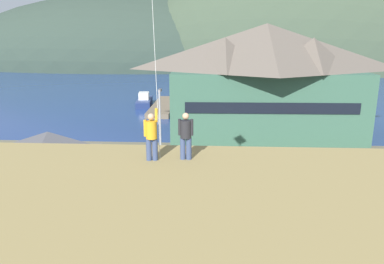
{
  "coord_description": "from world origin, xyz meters",
  "views": [
    {
      "loc": [
        1.56,
        -18.87,
        10.86
      ],
      "look_at": [
        0.0,
        9.0,
        3.54
      ],
      "focal_mm": 34.67,
      "sensor_mm": 36.0,
      "label": 1
    }
  ],
  "objects_px": {
    "storage_shed_near_lot": "(51,165)",
    "person_companion": "(186,135)",
    "parked_car_front_row_red": "(149,177)",
    "moored_boat_outer_mooring": "(187,100)",
    "harbor_lodge": "(265,76)",
    "parked_car_corner_spot": "(265,178)",
    "parked_car_front_row_silver": "(262,216)",
    "person_kite_flyer": "(152,135)",
    "moored_boat_wharfside": "(144,101)",
    "parked_car_front_row_end": "(368,181)",
    "wharf_dock": "(164,106)",
    "parking_light_pole": "(160,123)",
    "parked_car_mid_row_near": "(138,208)"
  },
  "relations": [
    {
      "from": "harbor_lodge",
      "to": "parking_light_pole",
      "type": "height_order",
      "value": "harbor_lodge"
    },
    {
      "from": "parking_light_pole",
      "to": "storage_shed_near_lot",
      "type": "bearing_deg",
      "value": -133.52
    },
    {
      "from": "harbor_lodge",
      "to": "parked_car_front_row_silver",
      "type": "bearing_deg",
      "value": -97.35
    },
    {
      "from": "moored_boat_outer_mooring",
      "to": "parked_car_front_row_silver",
      "type": "relative_size",
      "value": 1.46
    },
    {
      "from": "parked_car_front_row_red",
      "to": "parked_car_mid_row_near",
      "type": "height_order",
      "value": "same"
    },
    {
      "from": "harbor_lodge",
      "to": "parking_light_pole",
      "type": "relative_size",
      "value": 3.29
    },
    {
      "from": "parked_car_corner_spot",
      "to": "parked_car_front_row_red",
      "type": "bearing_deg",
      "value": -177.13
    },
    {
      "from": "storage_shed_near_lot",
      "to": "parked_car_front_row_end",
      "type": "bearing_deg",
      "value": 5.25
    },
    {
      "from": "parked_car_front_row_red",
      "to": "moored_boat_outer_mooring",
      "type": "bearing_deg",
      "value": 89.42
    },
    {
      "from": "parking_light_pole",
      "to": "harbor_lodge",
      "type": "bearing_deg",
      "value": 49.57
    },
    {
      "from": "storage_shed_near_lot",
      "to": "person_companion",
      "type": "relative_size",
      "value": 3.95
    },
    {
      "from": "harbor_lodge",
      "to": "parked_car_corner_spot",
      "type": "bearing_deg",
      "value": -96.64
    },
    {
      "from": "parked_car_front_row_silver",
      "to": "parked_car_front_row_red",
      "type": "bearing_deg",
      "value": 143.51
    },
    {
      "from": "parked_car_front_row_red",
      "to": "parked_car_mid_row_near",
      "type": "xyz_separation_m",
      "value": [
        0.15,
        -4.87,
        0.0
      ]
    },
    {
      "from": "moored_boat_wharfside",
      "to": "parking_light_pole",
      "type": "bearing_deg",
      "value": -76.92
    },
    {
      "from": "harbor_lodge",
      "to": "parked_car_front_row_red",
      "type": "relative_size",
      "value": 5.04
    },
    {
      "from": "harbor_lodge",
      "to": "parked_car_front_row_end",
      "type": "relative_size",
      "value": 4.95
    },
    {
      "from": "parked_car_front_row_red",
      "to": "person_companion",
      "type": "height_order",
      "value": "person_companion"
    },
    {
      "from": "parked_car_corner_spot",
      "to": "parked_car_front_row_end",
      "type": "bearing_deg",
      "value": -1.25
    },
    {
      "from": "storage_shed_near_lot",
      "to": "moored_boat_wharfside",
      "type": "bearing_deg",
      "value": 90.22
    },
    {
      "from": "parked_car_front_row_end",
      "to": "person_kite_flyer",
      "type": "xyz_separation_m",
      "value": [
        -13.08,
        -11.93,
        6.32
      ]
    },
    {
      "from": "wharf_dock",
      "to": "parked_car_front_row_red",
      "type": "xyz_separation_m",
      "value": [
        2.97,
        -30.81,
        0.71
      ]
    },
    {
      "from": "parked_car_front_row_silver",
      "to": "parked_car_mid_row_near",
      "type": "distance_m",
      "value": 7.14
    },
    {
      "from": "moored_boat_outer_mooring",
      "to": "parked_car_front_row_end",
      "type": "xyz_separation_m",
      "value": [
        14.97,
        -34.44,
        0.34
      ]
    },
    {
      "from": "storage_shed_near_lot",
      "to": "parked_car_front_row_silver",
      "type": "relative_size",
      "value": 1.6
    },
    {
      "from": "storage_shed_near_lot",
      "to": "wharf_dock",
      "type": "xyz_separation_m",
      "value": [
        3.29,
        32.54,
        -2.13
      ]
    },
    {
      "from": "parked_car_mid_row_near",
      "to": "moored_boat_outer_mooring",
      "type": "bearing_deg",
      "value": 89.7
    },
    {
      "from": "wharf_dock",
      "to": "parked_car_front_row_silver",
      "type": "xyz_separation_m",
      "value": [
        10.24,
        -36.19,
        0.71
      ]
    },
    {
      "from": "harbor_lodge",
      "to": "parking_light_pole",
      "type": "bearing_deg",
      "value": -130.43
    },
    {
      "from": "person_companion",
      "to": "parked_car_mid_row_near",
      "type": "bearing_deg",
      "value": 116.61
    },
    {
      "from": "wharf_dock",
      "to": "parking_light_pole",
      "type": "height_order",
      "value": "parking_light_pole"
    },
    {
      "from": "moored_boat_outer_mooring",
      "to": "parked_car_front_row_end",
      "type": "bearing_deg",
      "value": -66.5
    },
    {
      "from": "parking_light_pole",
      "to": "person_kite_flyer",
      "type": "relative_size",
      "value": 3.5
    },
    {
      "from": "storage_shed_near_lot",
      "to": "moored_boat_outer_mooring",
      "type": "distance_m",
      "value": 37.06
    },
    {
      "from": "person_companion",
      "to": "person_kite_flyer",
      "type": "bearing_deg",
      "value": -172.06
    },
    {
      "from": "harbor_lodge",
      "to": "wharf_dock",
      "type": "distance_m",
      "value": 20.18
    },
    {
      "from": "harbor_lodge",
      "to": "storage_shed_near_lot",
      "type": "height_order",
      "value": "harbor_lodge"
    },
    {
      "from": "storage_shed_near_lot",
      "to": "parked_car_mid_row_near",
      "type": "height_order",
      "value": "storage_shed_near_lot"
    },
    {
      "from": "moored_boat_outer_mooring",
      "to": "parked_car_front_row_silver",
      "type": "height_order",
      "value": "moored_boat_outer_mooring"
    },
    {
      "from": "storage_shed_near_lot",
      "to": "wharf_dock",
      "type": "relative_size",
      "value": 0.46
    },
    {
      "from": "moored_boat_outer_mooring",
      "to": "moored_boat_wharfside",
      "type": "bearing_deg",
      "value": -167.22
    },
    {
      "from": "moored_boat_wharfside",
      "to": "parked_car_front_row_end",
      "type": "bearing_deg",
      "value": -56.58
    },
    {
      "from": "parked_car_front_row_end",
      "to": "parking_light_pole",
      "type": "height_order",
      "value": "parking_light_pole"
    },
    {
      "from": "parking_light_pole",
      "to": "person_companion",
      "type": "xyz_separation_m",
      "value": [
        3.32,
        -16.52,
        3.48
      ]
    },
    {
      "from": "person_kite_flyer",
      "to": "storage_shed_near_lot",
      "type": "bearing_deg",
      "value": 130.54
    },
    {
      "from": "parking_light_pole",
      "to": "person_companion",
      "type": "bearing_deg",
      "value": -78.62
    },
    {
      "from": "wharf_dock",
      "to": "person_companion",
      "type": "height_order",
      "value": "person_companion"
    },
    {
      "from": "storage_shed_near_lot",
      "to": "parking_light_pole",
      "type": "xyz_separation_m",
      "value": [
        6.41,
        6.74,
        1.4
      ]
    },
    {
      "from": "moored_boat_wharfside",
      "to": "parked_car_front_row_red",
      "type": "relative_size",
      "value": 1.65
    },
    {
      "from": "parked_car_mid_row_near",
      "to": "parked_car_front_row_red",
      "type": "bearing_deg",
      "value": 91.74
    }
  ]
}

